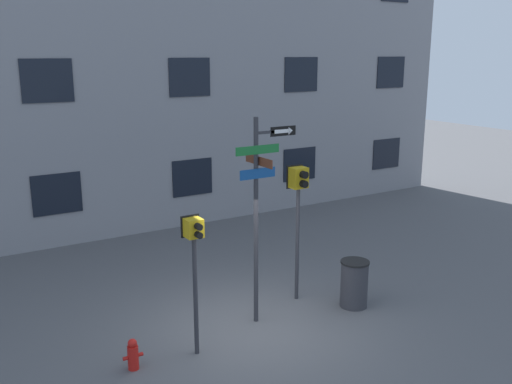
% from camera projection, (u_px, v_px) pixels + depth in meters
% --- Properties ---
extents(ground_plane, '(60.00, 60.00, 0.00)m').
position_uv_depth(ground_plane, '(252.00, 329.00, 11.00)').
color(ground_plane, '#515154').
extents(building_facade, '(24.00, 0.63, 11.95)m').
position_uv_depth(building_facade, '(116.00, 22.00, 15.47)').
color(building_facade, gray).
rests_on(building_facade, ground_plane).
extents(street_sign_pole, '(1.33, 0.92, 4.04)m').
position_uv_depth(street_sign_pole, '(259.00, 201.00, 10.77)').
color(street_sign_pole, '#2D2D33').
rests_on(street_sign_pole, ground_plane).
extents(pedestrian_signal_left, '(0.34, 0.40, 2.51)m').
position_uv_depth(pedestrian_signal_left, '(194.00, 251.00, 9.64)').
color(pedestrian_signal_left, '#2D2D33').
rests_on(pedestrian_signal_left, ground_plane).
extents(pedestrian_signal_right, '(0.40, 0.40, 2.92)m').
position_uv_depth(pedestrian_signal_right, '(298.00, 195.00, 11.79)').
color(pedestrian_signal_right, '#2D2D33').
rests_on(pedestrian_signal_right, ground_plane).
extents(fire_hydrant, '(0.34, 0.18, 0.55)m').
position_uv_depth(fire_hydrant, '(133.00, 355.00, 9.54)').
color(fire_hydrant, red).
rests_on(fire_hydrant, ground_plane).
extents(trash_bin, '(0.60, 0.60, 1.00)m').
position_uv_depth(trash_bin, '(354.00, 284.00, 11.87)').
color(trash_bin, '#333338').
rests_on(trash_bin, ground_plane).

